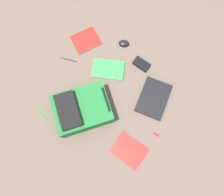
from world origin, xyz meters
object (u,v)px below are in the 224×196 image
Objects in this scene: book_blue at (129,151)px; book_comic at (86,40)px; computer_mouse at (124,43)px; laptop at (154,98)px; power_brick at (142,64)px; book_manual at (108,69)px; usb_stick at (156,134)px; pen_blue at (68,59)px; pen_black at (41,114)px; backpack at (81,110)px.

book_comic is at bearing 44.52° from book_blue.
laptop is at bearing -150.57° from computer_mouse.
computer_mouse is 0.65× the size of power_brick.
computer_mouse reaches higher than book_manual.
book_blue is 0.25m from usb_stick.
pen_blue is (0.49, 0.76, -0.01)m from book_blue.
power_brick is 1.06× the size of pen_black.
usb_stick is at bearing -83.73° from backpack.
book_comic is at bearing 87.90° from computer_mouse.
book_comic reaches higher than pen_blue.
book_blue is at bearing -142.67° from book_manual.
backpack is at bearing -156.86° from book_comic.
backpack is 1.81× the size of book_blue.
book_comic is 0.97× the size of book_manual.
pen_blue is (0.36, 0.31, -0.09)m from backpack.
power_brick is (-0.12, -0.21, -0.00)m from computer_mouse.
backpack reaches higher than book_comic.
backpack is at bearing 154.25° from computer_mouse.
pen_black is 0.93× the size of pen_blue.
pen_blue is (-0.32, 0.38, -0.02)m from computer_mouse.
backpack is 1.72× the size of book_manual.
computer_mouse is (0.10, -0.32, 0.01)m from book_comic.
book_manual is 0.27m from computer_mouse.
book_comic is 2.21× the size of pen_black.
pen_blue is at bearing 110.37° from computer_mouse.
book_manual is 2.15× the size of power_brick.
book_manual is 2.12× the size of pen_blue.
book_blue is 0.75m from pen_black.
backpack reaches higher than book_manual.
computer_mouse reaches higher than book_blue.
laptop is 0.91m from pen_black.
laptop is 1.08× the size of book_comic.
laptop is 0.76m from book_comic.
power_brick reaches higher than book_blue.
computer_mouse is (0.68, -0.07, -0.08)m from backpack.
book_comic is 1.02× the size of book_blue.
laptop is at bearing -55.57° from backpack.
book_comic is 1.00m from book_blue.
backpack is 0.48m from pen_blue.
book_blue is 3.13× the size of computer_mouse.
book_manual reaches higher than book_blue.
power_brick is at bearing -70.85° from pen_blue.
book_blue is 2.01× the size of pen_blue.
laptop is 0.45m from book_manual.
laptop is 6.13× the size of usb_stick.
power_brick reaches higher than usb_stick.
backpack reaches higher than laptop.
pen_black reaches higher than usb_stick.
pen_black is at bearing 103.29° from usb_stick.
book_blue is 2.16× the size of pen_black.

